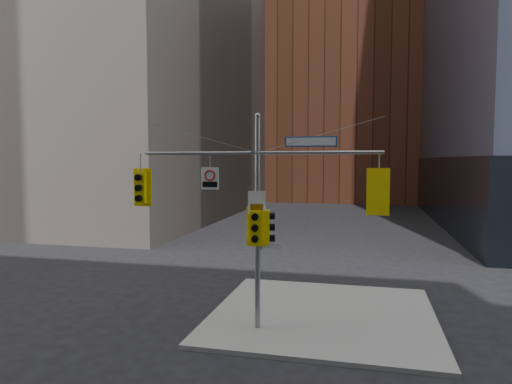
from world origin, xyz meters
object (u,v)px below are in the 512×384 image
at_px(traffic_light_pole_side, 267,227).
at_px(traffic_light_pole_front, 256,227).
at_px(street_sign_blade, 311,142).
at_px(regulatory_sign_arm, 210,178).
at_px(traffic_light_east_arm, 379,191).
at_px(traffic_light_west_arm, 141,188).
at_px(signal_assembly, 258,201).

relative_size(traffic_light_pole_side, traffic_light_pole_front, 0.85).
relative_size(street_sign_blade, regulatory_sign_arm, 2.21).
bearing_deg(traffic_light_pole_front, traffic_light_east_arm, -4.09).
height_order(traffic_light_east_arm, traffic_light_pole_side, traffic_light_east_arm).
height_order(traffic_light_pole_side, traffic_light_pole_front, traffic_light_pole_front).
bearing_deg(traffic_light_pole_front, traffic_light_west_arm, 168.16).
bearing_deg(traffic_light_pole_front, traffic_light_pole_side, 32.60).
xyz_separation_m(street_sign_blade, regulatory_sign_arm, (-3.38, -0.02, -1.18)).
bearing_deg(traffic_light_east_arm, signal_assembly, 7.97).
xyz_separation_m(traffic_light_pole_front, street_sign_blade, (1.74, 0.27, 2.76)).
height_order(traffic_light_pole_front, street_sign_blade, street_sign_blade).
xyz_separation_m(signal_assembly, traffic_light_pole_front, (-0.00, -0.27, -0.83)).
bearing_deg(traffic_light_pole_front, signal_assembly, 81.77).
distance_m(signal_assembly, traffic_light_pole_front, 0.87).
height_order(traffic_light_west_arm, street_sign_blade, street_sign_blade).
xyz_separation_m(signal_assembly, street_sign_blade, (1.74, 0.00, 1.93)).
xyz_separation_m(traffic_light_east_arm, regulatory_sign_arm, (-5.50, -0.02, 0.37)).
relative_size(traffic_light_east_arm, regulatory_sign_arm, 1.91).
height_order(signal_assembly, street_sign_blade, signal_assembly).
height_order(traffic_light_east_arm, traffic_light_pole_front, traffic_light_east_arm).
xyz_separation_m(traffic_light_east_arm, traffic_light_pole_front, (-3.86, -0.27, -1.21)).
bearing_deg(traffic_light_west_arm, traffic_light_pole_front, -9.45).
distance_m(traffic_light_east_arm, regulatory_sign_arm, 5.51).
bearing_deg(regulatory_sign_arm, traffic_light_west_arm, 174.19).
bearing_deg(traffic_light_east_arm, traffic_light_pole_front, 11.93).
height_order(traffic_light_west_arm, regulatory_sign_arm, regulatory_sign_arm).
distance_m(traffic_light_pole_side, regulatory_sign_arm, 2.55).
bearing_deg(traffic_light_west_arm, traffic_light_pole_side, -5.64).
relative_size(traffic_light_pole_side, regulatory_sign_arm, 1.47).
xyz_separation_m(signal_assembly, traffic_light_pole_side, (0.33, 0.01, -0.86)).
bearing_deg(traffic_light_pole_side, traffic_light_east_arm, -99.10).
relative_size(traffic_light_west_arm, traffic_light_east_arm, 0.93).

